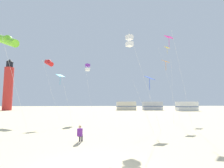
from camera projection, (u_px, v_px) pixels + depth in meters
kite_flyer_standing at (80, 133)px, 11.75m from camera, size 0.37×0.53×1.16m
kite_diamond_gold at (167, 51)px, 31.31m from camera, size 2.92×2.66×13.07m
kite_box_violet at (88, 67)px, 27.16m from camera, size 1.49×1.49×8.87m
kite_tube_scarlet at (49, 63)px, 26.33m from camera, size 3.01×3.22×9.56m
kite_diamond_orange at (166, 64)px, 22.63m from camera, size 1.58×1.58×8.39m
kite_diamond_cyan at (61, 77)px, 22.01m from camera, size 2.32×2.32×6.40m
kite_tube_lime at (8, 41)px, 15.12m from camera, size 3.23×2.94×8.95m
kite_box_white at (130, 41)px, 17.23m from camera, size 3.45×3.21×9.57m
kite_diamond_blue at (149, 80)px, 16.61m from camera, size 2.35×2.35×5.34m
kite_diamond_magenta at (170, 41)px, 19.33m from camera, size 2.64×2.64×10.43m
lighthouse_distant at (8, 86)px, 54.85m from camera, size 2.80×2.80×16.80m
rv_van_cream at (126, 106)px, 56.71m from camera, size 6.47×2.43×2.80m
rv_van_silver at (152, 106)px, 56.54m from camera, size 6.52×2.58×2.80m
rv_van_white at (187, 106)px, 52.06m from camera, size 6.57×2.72×2.80m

